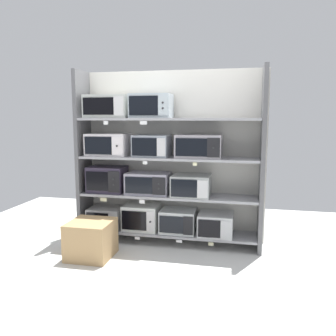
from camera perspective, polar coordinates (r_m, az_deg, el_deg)
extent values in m
cube|color=silver|center=(3.77, -3.36, -17.44)|extent=(6.25, 6.00, 0.02)
cube|color=beige|center=(4.62, 0.60, 1.95)|extent=(2.45, 0.04, 2.23)
cube|color=#5B5B5E|center=(4.77, -13.72, 1.92)|extent=(0.05, 0.42, 2.23)
cube|color=#5B5B5E|center=(4.30, 15.25, 1.19)|extent=(0.05, 0.42, 2.23)
cube|color=#99999E|center=(4.61, 0.00, -10.47)|extent=(2.25, 0.42, 0.03)
cube|color=#A3A1A1|center=(4.81, -10.03, -7.94)|extent=(0.44, 0.40, 0.27)
cube|color=black|center=(4.64, -11.55, -8.56)|extent=(0.31, 0.01, 0.22)
cube|color=#A3A1A1|center=(4.57, -9.15, -8.78)|extent=(0.11, 0.01, 0.22)
cube|color=silver|center=(4.64, -4.37, -8.03)|extent=(0.46, 0.35, 0.33)
cube|color=black|center=(4.49, -5.61, -8.61)|extent=(0.33, 0.01, 0.25)
cube|color=silver|center=(4.43, -2.92, -8.81)|extent=(0.10, 0.01, 0.26)
cylinder|color=#262628|center=(4.42, -2.95, -8.84)|extent=(0.02, 0.01, 0.02)
cube|color=#B9BEBE|center=(4.53, 1.72, -8.66)|extent=(0.45, 0.36, 0.29)
cube|color=black|center=(4.37, 0.55, -9.32)|extent=(0.30, 0.01, 0.21)
cube|color=black|center=(4.33, 3.33, -9.48)|extent=(0.12, 0.01, 0.23)
cube|color=#B9BBBD|center=(4.48, 7.86, -9.08)|extent=(0.43, 0.42, 0.27)
cube|color=black|center=(4.28, 6.79, -9.90)|extent=(0.27, 0.01, 0.22)
cube|color=#B9BBBD|center=(4.27, 9.53, -10.00)|extent=(0.13, 0.01, 0.22)
cube|color=beige|center=(4.67, -10.79, -10.88)|extent=(0.07, 0.00, 0.04)
cube|color=white|center=(4.51, -5.07, -11.44)|extent=(0.07, 0.00, 0.03)
cube|color=white|center=(4.39, 1.83, -11.96)|extent=(0.08, 0.00, 0.03)
cube|color=beige|center=(4.34, 7.07, -12.31)|extent=(0.06, 0.00, 0.04)
cube|color=#99999E|center=(4.48, 0.00, -4.55)|extent=(2.25, 0.42, 0.03)
cube|color=#2D2638|center=(4.68, -9.95, -1.80)|extent=(0.48, 0.34, 0.34)
cube|color=black|center=(4.55, -11.59, -2.14)|extent=(0.30, 0.01, 0.25)
cube|color=black|center=(4.46, -8.92, -2.27)|extent=(0.15, 0.01, 0.27)
cylinder|color=#262628|center=(4.46, -8.95, -2.76)|extent=(0.02, 0.01, 0.02)
cylinder|color=#262628|center=(4.45, -8.97, -1.81)|extent=(0.02, 0.01, 0.02)
cube|color=#9F9BAD|center=(4.51, -3.25, -2.49)|extent=(0.56, 0.34, 0.28)
cube|color=black|center=(4.36, -4.85, -2.87)|extent=(0.36, 0.01, 0.21)
cube|color=black|center=(4.29, -1.51, -3.02)|extent=(0.17, 0.01, 0.22)
cylinder|color=#262628|center=(4.29, -1.53, -3.44)|extent=(0.02, 0.01, 0.02)
cylinder|color=#262628|center=(4.28, -1.54, -2.64)|extent=(0.02, 0.01, 0.02)
cube|color=#9EA3A1|center=(4.39, 3.86, -2.85)|extent=(0.48, 0.41, 0.26)
cube|color=black|center=(4.20, 2.65, -3.37)|extent=(0.32, 0.01, 0.21)
cube|color=silver|center=(4.17, 5.69, -3.48)|extent=(0.13, 0.01, 0.21)
cube|color=beige|center=(4.52, -10.57, -5.13)|extent=(0.09, 0.00, 0.05)
cube|color=white|center=(4.35, -4.29, -5.54)|extent=(0.07, 0.00, 0.05)
cube|color=#99999E|center=(4.39, 0.00, 1.66)|extent=(2.25, 0.42, 0.03)
cube|color=silver|center=(4.61, -9.78, 3.83)|extent=(0.54, 0.35, 0.28)
cube|color=black|center=(4.47, -11.42, 3.64)|extent=(0.36, 0.01, 0.22)
cube|color=silver|center=(4.38, -8.38, 3.62)|extent=(0.14, 0.01, 0.23)
cylinder|color=#262628|center=(4.37, -8.42, 3.61)|extent=(0.02, 0.01, 0.02)
cube|color=#99A0AB|center=(4.43, -2.66, 3.68)|extent=(0.45, 0.36, 0.27)
cube|color=black|center=(4.26, -3.92, 3.49)|extent=(0.32, 0.01, 0.22)
cube|color=silver|center=(4.21, -1.15, 3.45)|extent=(0.11, 0.01, 0.22)
cube|color=#A09BA2|center=(4.31, 5.12, 3.61)|extent=(0.56, 0.38, 0.29)
cube|color=black|center=(4.13, 3.83, 3.41)|extent=(0.38, 0.01, 0.22)
cube|color=black|center=(4.10, 7.49, 3.33)|extent=(0.15, 0.01, 0.23)
cylinder|color=#262628|center=(4.09, 7.48, 3.32)|extent=(0.02, 0.01, 0.02)
cube|color=white|center=(4.25, -3.80, 0.87)|extent=(0.06, 0.00, 0.04)
cube|color=beige|center=(4.12, 4.46, 0.65)|extent=(0.05, 0.00, 0.04)
cube|color=#99999E|center=(4.36, 0.00, 8.04)|extent=(2.25, 0.42, 0.03)
cube|color=#B9BEB7|center=(4.59, -9.77, 9.93)|extent=(0.56, 0.38, 0.29)
cube|color=black|center=(4.44, -11.41, 9.95)|extent=(0.40, 0.01, 0.21)
cube|color=silver|center=(4.34, -8.15, 10.07)|extent=(0.12, 0.01, 0.23)
cube|color=#B1BEC4|center=(4.42, -2.76, 10.16)|extent=(0.51, 0.33, 0.30)
cube|color=black|center=(4.27, -4.07, 10.21)|extent=(0.36, 0.01, 0.23)
cube|color=#B1BEC4|center=(4.21, -0.85, 10.26)|extent=(0.12, 0.01, 0.24)
cylinder|color=#262628|center=(4.20, -0.88, 9.81)|extent=(0.02, 0.01, 0.02)
cylinder|color=#262628|center=(4.20, -0.88, 10.71)|extent=(0.02, 0.01, 0.02)
cube|color=white|center=(4.38, -10.21, 7.34)|extent=(0.06, 0.00, 0.05)
cube|color=white|center=(4.22, -4.07, 7.44)|extent=(0.09, 0.00, 0.04)
cube|color=tan|center=(4.23, -12.55, -11.36)|extent=(0.49, 0.49, 0.43)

